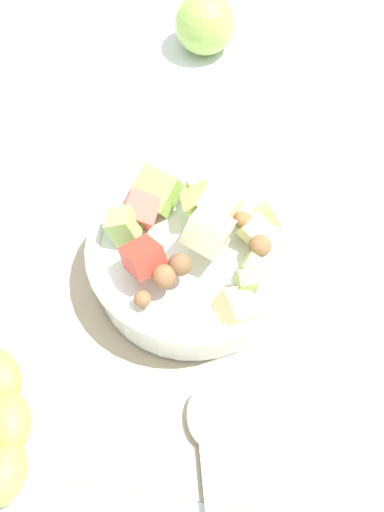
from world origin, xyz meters
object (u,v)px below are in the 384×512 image
salad_bowl (192,258)px  banana_whole (5,422)px  whole_apple (205,23)px  serving_spoon (212,471)px

salad_bowl → banana_whole: bearing=141.3°
salad_bowl → whole_apple: (0.36, 0.03, -0.00)m
serving_spoon → banana_whole: size_ratio=1.52×
salad_bowl → serving_spoon: (-0.19, -0.04, -0.03)m
serving_spoon → salad_bowl: bearing=12.6°
whole_apple → serving_spoon: bearing=-172.3°
whole_apple → salad_bowl: bearing=-174.9°
salad_bowl → serving_spoon: bearing=-167.4°
salad_bowl → whole_apple: 0.36m
serving_spoon → banana_whole: bearing=85.1°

